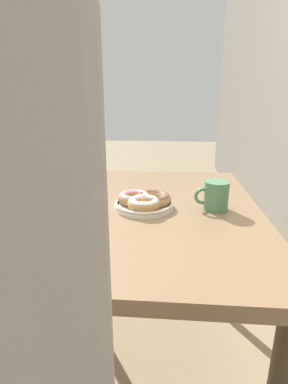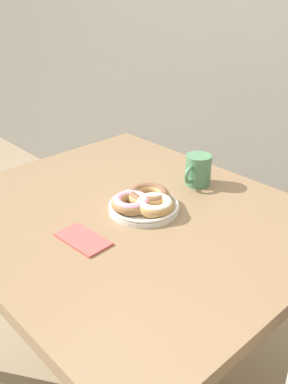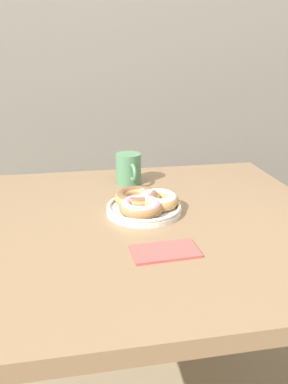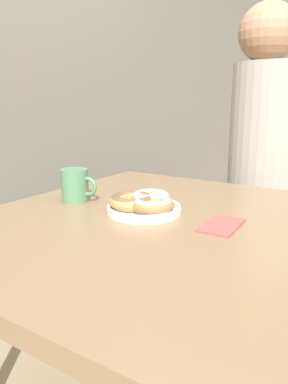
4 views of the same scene
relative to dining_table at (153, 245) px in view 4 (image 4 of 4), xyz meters
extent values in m
cube|color=#846647|center=(0.00, 0.00, 0.06)|extent=(1.05, 0.90, 0.04)
cylinder|color=#473828|center=(0.46, 0.39, -0.32)|extent=(0.05, 0.05, 0.72)
cylinder|color=silver|center=(0.02, 0.04, 0.09)|extent=(0.21, 0.21, 0.01)
torus|color=silver|center=(0.02, 0.04, 0.10)|extent=(0.21, 0.21, 0.01)
torus|color=#B2844C|center=(0.06, 0.05, 0.11)|extent=(0.13, 0.13, 0.04)
torus|color=silver|center=(0.06, 0.05, 0.12)|extent=(0.12, 0.12, 0.03)
torus|color=#B2844C|center=(0.01, 0.07, 0.11)|extent=(0.18, 0.18, 0.03)
torus|color=brown|center=(0.01, 0.07, 0.12)|extent=(0.17, 0.17, 0.03)
torus|color=#9E7042|center=(0.01, 0.01, 0.11)|extent=(0.15, 0.15, 0.04)
torus|color=pink|center=(0.01, 0.01, 0.12)|extent=(0.14, 0.14, 0.03)
cylinder|color=#4C7F56|center=(0.01, 0.29, 0.13)|extent=(0.08, 0.08, 0.10)
cylinder|color=#382114|center=(0.01, 0.29, 0.18)|extent=(0.07, 0.07, 0.00)
torus|color=#4C7F56|center=(0.02, 0.25, 0.13)|extent=(0.02, 0.06, 0.06)
cube|color=black|center=(0.84, -0.11, -0.33)|extent=(0.28, 0.20, 0.70)
cylinder|color=gray|center=(0.76, -0.09, 0.28)|extent=(0.32, 0.32, 0.51)
sphere|color=#A37556|center=(0.68, -0.08, 0.63)|extent=(0.22, 0.22, 0.22)
cube|color=#BC4C47|center=(0.03, -0.18, 0.08)|extent=(0.15, 0.09, 0.01)
camera|label=1|loc=(1.01, 0.12, 0.46)|focal=28.00mm
camera|label=2|loc=(0.82, -0.70, 0.70)|focal=40.00mm
camera|label=3|loc=(-0.14, -0.89, 0.50)|focal=35.00mm
camera|label=4|loc=(-0.82, -0.50, 0.38)|focal=35.00mm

